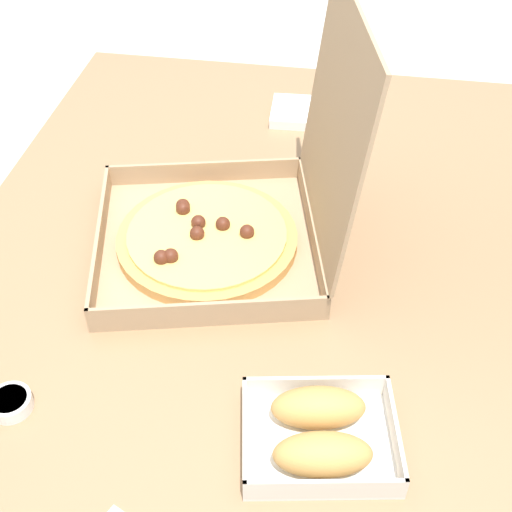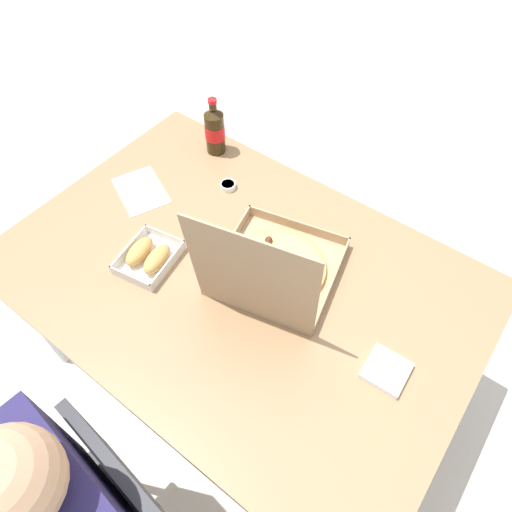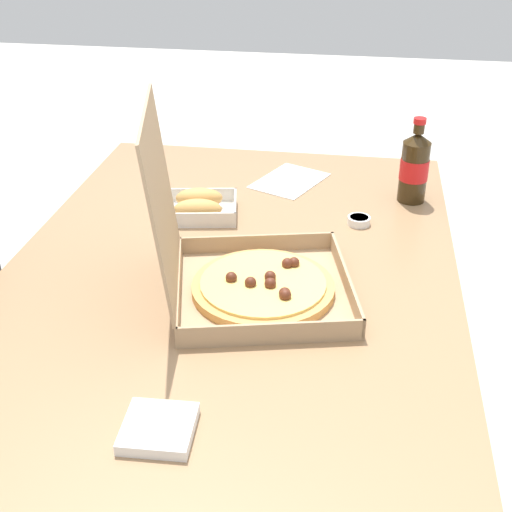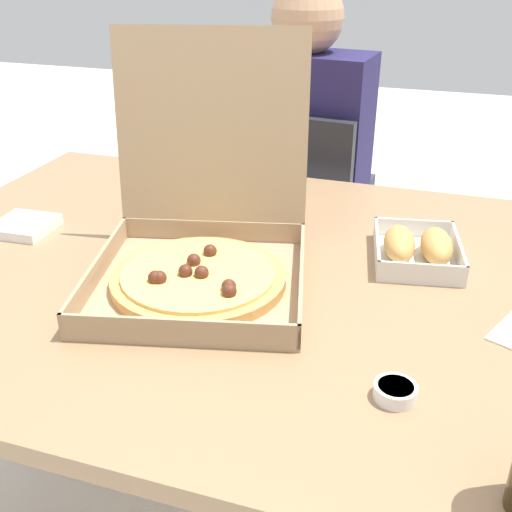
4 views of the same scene
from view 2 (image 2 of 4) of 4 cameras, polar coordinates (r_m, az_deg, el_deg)
ground_plane at (r=2.05m, az=-1.60°, el=-13.69°), size 10.00×10.00×0.00m
dining_table at (r=1.48m, az=-2.16°, el=-3.63°), size 1.44×0.99×0.71m
pizza_box_open at (r=1.37m, az=2.23°, el=-1.50°), size 0.43×0.46×0.39m
bread_side_box at (r=1.47m, az=-13.14°, el=-0.02°), size 0.18×0.21×0.06m
cola_bottle at (r=1.76m, az=-5.11°, el=15.23°), size 0.07×0.07×0.22m
paper_menu at (r=1.70m, az=-14.01°, el=7.83°), size 0.25×0.22×0.00m
napkin_pile at (r=1.30m, az=15.76°, el=-13.43°), size 0.11×0.11×0.02m
dipping_sauce_cup at (r=1.66m, az=-3.48°, el=8.69°), size 0.06×0.06×0.02m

